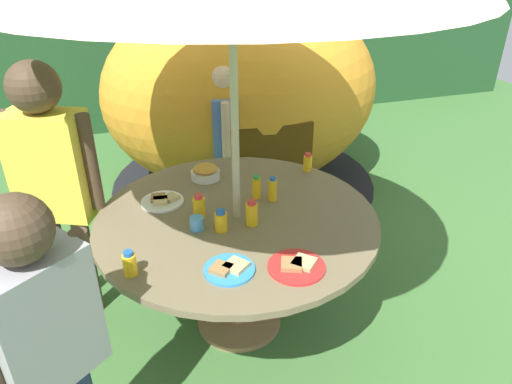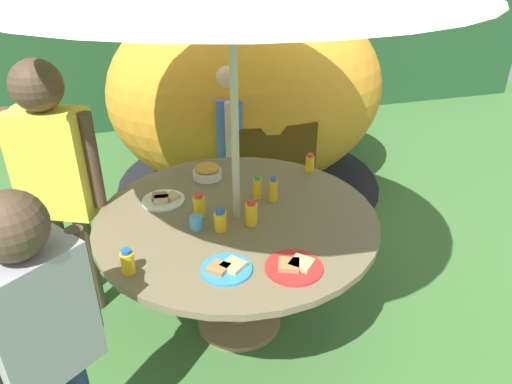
{
  "view_description": "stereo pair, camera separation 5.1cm",
  "coord_description": "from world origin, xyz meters",
  "views": [
    {
      "loc": [
        -0.5,
        -1.91,
        1.91
      ],
      "look_at": [
        0.09,
        -0.01,
        0.82
      ],
      "focal_mm": 33.26,
      "sensor_mm": 36.0,
      "label": 1
    },
    {
      "loc": [
        -0.45,
        -1.92,
        1.91
      ],
      "look_at": [
        0.09,
        -0.01,
        0.82
      ],
      "focal_mm": 33.26,
      "sensor_mm": 36.0,
      "label": 2
    }
  ],
  "objects": [
    {
      "name": "juice_bottle_far_right",
      "position": [
        -0.17,
        0.05,
        0.75
      ],
      "size": [
        0.06,
        0.06,
        0.12
      ],
      "color": "yellow",
      "rests_on": "garden_table"
    },
    {
      "name": "hedge_backdrop",
      "position": [
        0.0,
        3.51,
        1.01
      ],
      "size": [
        9.0,
        0.7,
        2.03
      ],
      "primitive_type": "cube",
      "color": "#234C28",
      "rests_on": "ground_plane"
    },
    {
      "name": "cup_near",
      "position": [
        -0.21,
        -0.06,
        0.73
      ],
      "size": [
        0.06,
        0.06,
        0.06
      ],
      "primitive_type": "cylinder",
      "color": "#4C99D8",
      "rests_on": "garden_table"
    },
    {
      "name": "child_in_blue_shirt",
      "position": [
        0.2,
        1.04,
        0.75
      ],
      "size": [
        0.22,
        0.4,
        1.18
      ],
      "rotation": [
        0.0,
        0.0,
        -1.76
      ],
      "color": "#3F3F47",
      "rests_on": "ground_plane"
    },
    {
      "name": "juice_bottle_near_right",
      "position": [
        -0.1,
        -0.1,
        0.74
      ],
      "size": [
        0.06,
        0.06,
        0.11
      ],
      "color": "yellow",
      "rests_on": "garden_table"
    },
    {
      "name": "plate_near_left",
      "position": [
        -0.14,
        -0.4,
        0.7
      ],
      "size": [
        0.21,
        0.21,
        0.03
      ],
      "color": "#338CD8",
      "rests_on": "garden_table"
    },
    {
      "name": "child_in_grey_shirt",
      "position": [
        -0.82,
        -0.62,
        0.81
      ],
      "size": [
        0.37,
        0.34,
        1.27
      ],
      "rotation": [
        0.0,
        0.0,
        0.65
      ],
      "color": "navy",
      "rests_on": "ground_plane"
    },
    {
      "name": "plate_back_edge",
      "position": [
        -0.33,
        0.24,
        0.7
      ],
      "size": [
        0.22,
        0.22,
        0.03
      ],
      "color": "white",
      "rests_on": "garden_table"
    },
    {
      "name": "dome_tent",
      "position": [
        0.5,
        1.65,
        0.78
      ],
      "size": [
        2.34,
        2.34,
        1.57
      ],
      "rotation": [
        0.0,
        0.0,
        -0.04
      ],
      "color": "orange",
      "rests_on": "ground_plane"
    },
    {
      "name": "juice_bottle_mid_left",
      "position": [
        0.22,
        0.1,
        0.75
      ],
      "size": [
        0.04,
        0.04,
        0.13
      ],
      "color": "yellow",
      "rests_on": "garden_table"
    },
    {
      "name": "garden_table",
      "position": [
        0.0,
        0.0,
        0.58
      ],
      "size": [
        1.38,
        1.38,
        0.69
      ],
      "color": "#93704C",
      "rests_on": "ground_plane"
    },
    {
      "name": "ground_plane",
      "position": [
        0.0,
        0.0,
        -0.01
      ],
      "size": [
        10.0,
        10.0,
        0.02
      ],
      "primitive_type": "cube",
      "color": "#3D6B33"
    },
    {
      "name": "juice_bottle_center_back",
      "position": [
        -0.53,
        -0.3,
        0.74
      ],
      "size": [
        0.06,
        0.06,
        0.11
      ],
      "color": "yellow",
      "rests_on": "garden_table"
    },
    {
      "name": "juice_bottle_center_front",
      "position": [
        0.15,
        0.15,
        0.75
      ],
      "size": [
        0.05,
        0.05,
        0.13
      ],
      "color": "yellow",
      "rests_on": "garden_table"
    },
    {
      "name": "wooden_chair",
      "position": [
        0.35,
        1.25,
        0.53
      ],
      "size": [
        0.62,
        0.59,
        0.96
      ],
      "rotation": [
        0.0,
        0.0,
        -0.27
      ],
      "color": "tan",
      "rests_on": "ground_plane"
    },
    {
      "name": "child_in_yellow_shirt",
      "position": [
        -0.83,
        0.38,
        0.91
      ],
      "size": [
        0.44,
        0.34,
        1.42
      ],
      "rotation": [
        0.0,
        0.0,
        -0.43
      ],
      "color": "brown",
      "rests_on": "ground_plane"
    },
    {
      "name": "juice_bottle_mid_right",
      "position": [
        0.53,
        0.36,
        0.74
      ],
      "size": [
        0.05,
        0.05,
        0.11
      ],
      "color": "yellow",
      "rests_on": "garden_table"
    },
    {
      "name": "snack_bowl",
      "position": [
        -0.06,
        0.44,
        0.73
      ],
      "size": [
        0.16,
        0.16,
        0.08
      ],
      "color": "white",
      "rests_on": "garden_table"
    },
    {
      "name": "juice_bottle_front_edge",
      "position": [
        0.05,
        -0.09,
        0.75
      ],
      "size": [
        0.06,
        0.06,
        0.13
      ],
      "color": "yellow",
      "rests_on": "garden_table"
    },
    {
      "name": "plate_far_left",
      "position": [
        0.13,
        -0.47,
        0.7
      ],
      "size": [
        0.24,
        0.24,
        0.03
      ],
      "color": "red",
      "rests_on": "garden_table"
    }
  ]
}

